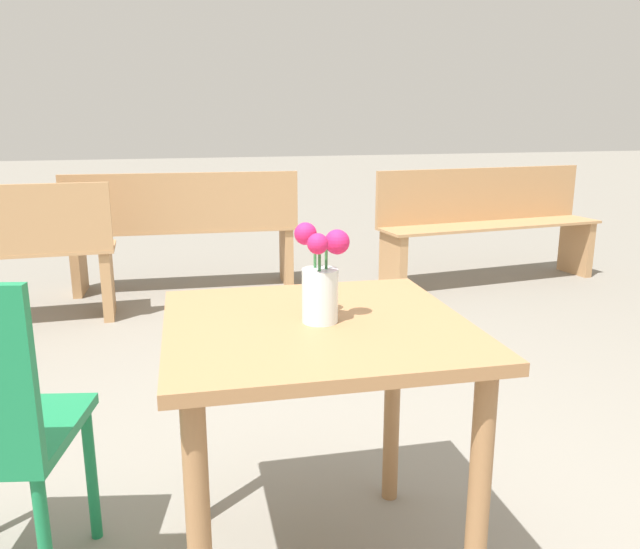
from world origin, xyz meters
name	(u,v)px	position (x,y,z in m)	size (l,w,h in m)	color
table_front	(317,369)	(0.00, 0.00, 0.59)	(0.79, 0.77, 0.72)	#9E7047
flower_vase	(321,284)	(0.01, -0.01, 0.81)	(0.12, 0.14, 0.24)	silver
bench_middle	(184,227)	(-0.07, 3.07, 0.46)	(1.63, 0.51, 0.85)	tan
bench_far	(486,220)	(2.14, 2.70, 0.47)	(1.77, 0.48, 0.85)	tan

